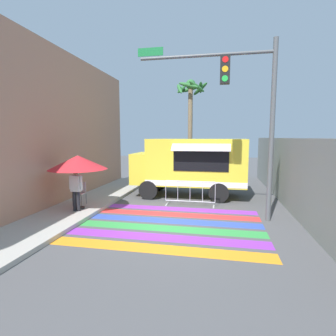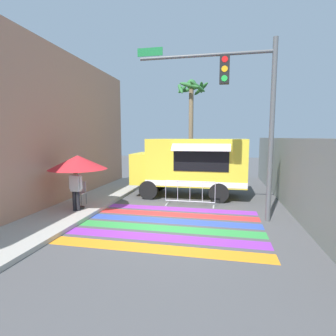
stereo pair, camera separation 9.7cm
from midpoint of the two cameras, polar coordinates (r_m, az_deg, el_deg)
The scene contains 12 objects.
ground_plane at distance 9.04m, azimuth -0.90°, elevation -11.60°, with size 60.00×60.00×0.00m, color #4C4C4F.
sidewalk_left at distance 11.08m, azimuth -26.66°, elevation -8.52°, with size 4.40×16.00×0.14m.
building_left_facade at distance 10.70m, azimuth -27.36°, elevation 8.06°, with size 0.25×16.00×6.46m.
concrete_wall_right at distance 11.80m, azimuth 24.38°, elevation -0.88°, with size 0.20×16.00×2.81m.
crosswalk_painted at distance 8.79m, azimuth -1.28°, elevation -12.12°, with size 6.40×4.36×0.01m.
food_truck at distance 12.58m, azimuth 4.20°, elevation 1.04°, with size 5.29×2.71×2.76m.
traffic_signal_pole at distance 9.29m, azimuth 15.89°, elevation 14.23°, with size 4.64×0.29×5.99m.
patio_umbrella at distance 10.35m, azimuth -19.27°, elevation 1.14°, with size 2.16×2.16×2.04m.
folding_chair at distance 11.17m, azimuth -18.78°, elevation -4.73°, with size 0.40×0.40×0.92m.
vendor_person at distance 10.19m, azimuth -19.67°, elevation -4.01°, with size 0.53×0.21×1.56m.
barricade_front at distance 10.93m, azimuth 4.56°, elevation -5.55°, with size 2.08×0.44×1.05m.
palm_tree at distance 16.75m, azimuth 4.79°, elevation 13.26°, with size 2.11×2.07×6.37m.
Camera 1 is at (1.75, -8.41, 2.84)m, focal length 28.00 mm.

